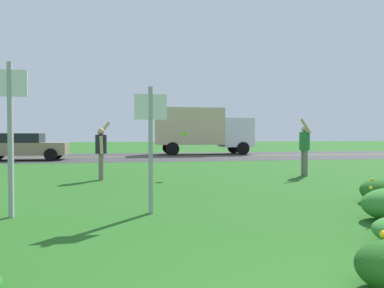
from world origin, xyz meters
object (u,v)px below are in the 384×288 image
person_catcher_green_shirt (304,146)px  box_truck_white (202,129)px  car_tan_center_left (23,146)px  sign_post_by_roadside (151,136)px  frisbee_lime (184,134)px  sign_post_near_path (10,124)px  person_thrower_dark_shirt (101,149)px

person_catcher_green_shirt → box_truck_white: 14.08m
car_tan_center_left → sign_post_by_roadside: bearing=-68.6°
box_truck_white → sign_post_by_roadside: bearing=-104.2°
frisbee_lime → car_tan_center_left: frisbee_lime is taller
sign_post_near_path → sign_post_by_roadside: bearing=-2.3°
sign_post_by_roadside → car_tan_center_left: size_ratio=0.49×
sign_post_by_roadside → frisbee_lime: bearing=74.8°
sign_post_near_path → box_truck_white: bearing=69.4°
person_catcher_green_shirt → car_tan_center_left: 14.96m
sign_post_by_roadside → box_truck_white: box_truck_white is taller
sign_post_near_path → person_thrower_dark_shirt: size_ratio=1.45×
box_truck_white → person_thrower_dark_shirt: bearing=-113.2°
person_catcher_green_shirt → person_thrower_dark_shirt: bearing=179.8°
sign_post_by_roadside → person_catcher_green_shirt: 7.45m
car_tan_center_left → sign_post_near_path: bearing=-76.6°
person_thrower_dark_shirt → sign_post_by_roadside: bearing=-77.3°
person_catcher_green_shirt → car_tan_center_left: person_catcher_green_shirt is taller
sign_post_near_path → car_tan_center_left: (-3.53, 14.80, -0.82)m
sign_post_near_path → frisbee_lime: 6.37m
person_thrower_dark_shirt → car_tan_center_left: (-4.68, 9.80, -0.21)m
sign_post_near_path → car_tan_center_left: sign_post_near_path is taller
sign_post_near_path → person_catcher_green_shirt: size_ratio=1.34×
frisbee_lime → car_tan_center_left: (-7.26, 9.64, -0.66)m
sign_post_by_roadside → car_tan_center_left: (-5.84, 14.89, -0.61)m
sign_post_near_path → sign_post_by_roadside: 2.32m
person_catcher_green_shirt → box_truck_white: box_truck_white is taller
person_thrower_dark_shirt → car_tan_center_left: bearing=115.6°
person_catcher_green_shirt → box_truck_white: (-0.61, 14.04, 0.79)m
sign_post_by_roadside → sign_post_near_path: bearing=177.7°
sign_post_near_path → person_catcher_green_shirt: (7.76, 4.98, -0.55)m
sign_post_near_path → car_tan_center_left: size_ratio=0.57×
car_tan_center_left → box_truck_white: 11.53m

